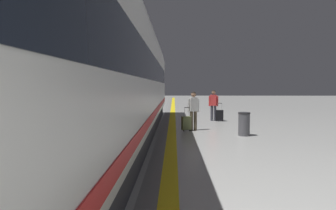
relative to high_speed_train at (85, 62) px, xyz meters
The scene contains 8 objects.
safety_line_strip 4.12m from the high_speed_train, 52.01° to the left, with size 0.36×80.00×0.01m, color yellow.
tactile_edge_band 3.99m from the high_speed_train, 56.11° to the left, with size 0.52×80.00×0.01m, color slate.
high_speed_train is the anchor object (origin of this frame).
passenger_near 6.93m from the high_speed_train, 64.12° to the left, with size 0.50×0.29×1.68m.
suitcase_near 6.75m from the high_speed_train, 65.74° to the left, with size 0.43×0.34×1.03m.
passenger_mid 10.76m from the high_speed_train, 66.34° to the left, with size 0.51×0.28×1.69m.
suitcase_mid 10.83m from the high_speed_train, 64.32° to the left, with size 0.39×0.26×1.00m.
waste_bin 7.00m from the high_speed_train, 43.99° to the left, with size 0.46×0.46×0.91m.
Camera 1 is at (-1.11, 0.04, 1.95)m, focal length 33.32 mm.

